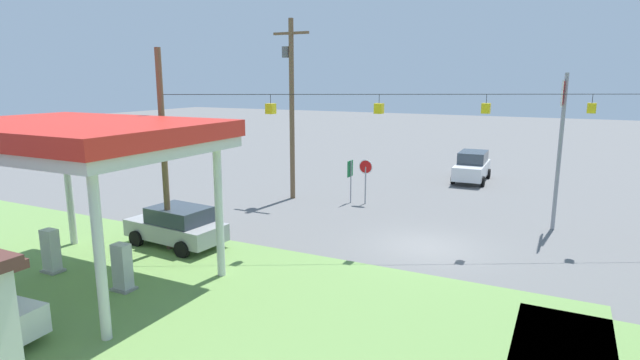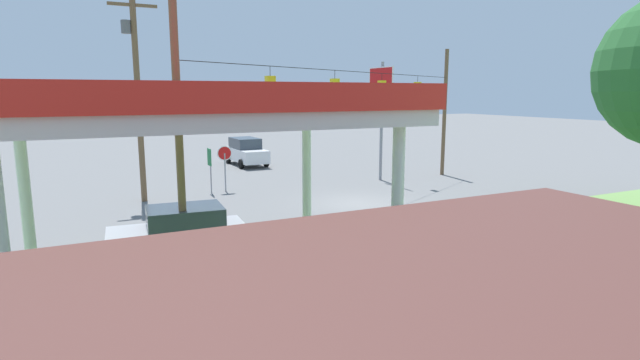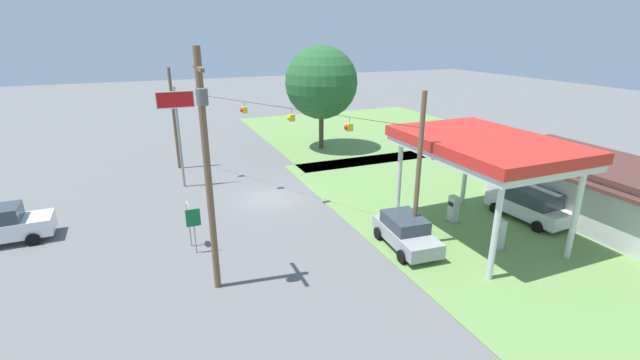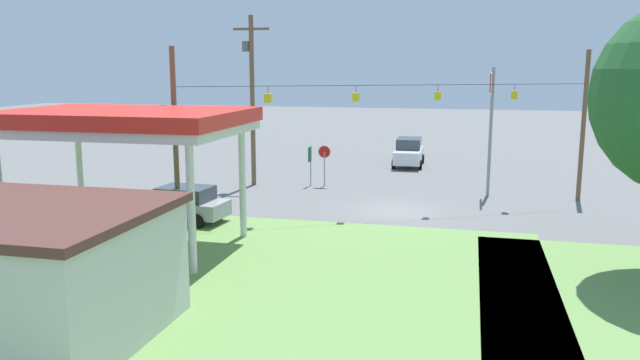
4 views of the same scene
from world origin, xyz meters
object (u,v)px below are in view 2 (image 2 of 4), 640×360
Objects in this scene: gas_station_canopy at (200,107)px; utility_pole_main at (136,85)px; car_at_pumps_front at (180,232)px; car_on_crossroad at (246,151)px; stop_sign_overhead at (381,95)px; route_sign at (210,162)px; fuel_pump_near at (274,269)px; car_at_pumps_rear at (284,349)px; fuel_pump_far at (130,293)px; stop_sign_roadside at (225,158)px.

utility_pole_main is at bearing -90.82° from gas_station_canopy.
utility_pole_main is at bearing -85.53° from car_at_pumps_front.
car_on_crossroad is 11.94m from stop_sign_overhead.
route_sign is at bearing -104.59° from car_at_pumps_front.
fuel_pump_near is 0.37× the size of car_at_pumps_front.
route_sign is (5.02, 9.37, 0.69)m from car_on_crossroad.
stop_sign_overhead is (-14.04, -13.89, 0.19)m from gas_station_canopy.
gas_station_canopy is 1.85× the size of car_at_pumps_rear.
fuel_pump_far is 4.77m from car_at_pumps_rear.
car_on_crossroad is at bearing 69.29° from car_at_pumps_rear.
fuel_pump_near is 4.56m from car_at_pumps_rear.
car_at_pumps_rear is 0.69× the size of stop_sign_overhead.
stop_sign_overhead is at bearing 179.98° from utility_pole_main.
fuel_pump_far is at bearing 111.52° from car_at_pumps_rear.
stop_sign_roadside reaches higher than fuel_pump_near.
gas_station_canopy is 0.90× the size of utility_pole_main.
stop_sign_overhead is at bearing -140.73° from car_at_pumps_front.
utility_pole_main reaches higher than car_at_pumps_rear.
car_at_pumps_front is at bearing 89.90° from utility_pole_main.
gas_station_canopy is 5.93m from car_at_pumps_front.
car_at_pumps_front is 8.59m from car_at_pumps_rear.
car_at_pumps_rear is at bearing 95.25° from car_at_pumps_front.
gas_station_canopy is at bearing 89.18° from utility_pole_main.
car_on_crossroad is 10.65m from route_sign.
stop_sign_roadside is (-2.77, -14.52, 1.05)m from fuel_pump_near.
gas_station_canopy reaches higher than car_at_pumps_rear.
utility_pole_main reaches higher than fuel_pump_near.
gas_station_canopy is 4.56m from fuel_pump_far.
utility_pole_main is (-1.97, -13.89, 4.88)m from fuel_pump_far.
car_at_pumps_front is 11.16m from stop_sign_roadside.
car_at_pumps_rear is (1.48, 4.30, 0.22)m from fuel_pump_near.
route_sign is at bearing 75.68° from car_at_pumps_rear.
fuel_pump_far is 0.65× the size of stop_sign_roadside.
car_on_crossroad reaches higher than fuel_pump_far.
fuel_pump_near is at bearing 96.45° from utility_pole_main.
gas_station_canopy is 13.91m from utility_pole_main.
route_sign is at bearing -110.79° from fuel_pump_far.
car_at_pumps_front reaches higher than fuel_pump_near.
car_on_crossroad is at bearing -109.09° from car_at_pumps_front.
car_at_pumps_rear is at bearing -18.20° from car_on_crossroad.
car_on_crossroad is 2.04× the size of route_sign.
car_at_pumps_rear is at bearing 90.27° from utility_pole_main.
stop_sign_roadside reaches higher than route_sign.
route_sign reaches higher than fuel_pump_near.
car_on_crossroad is 1.96× the size of stop_sign_roadside.
stop_sign_roadside is (4.16, 9.21, 0.80)m from car_on_crossroad.
stop_sign_roadside is 1.04× the size of route_sign.
stop_sign_roadside is at bearing -169.86° from route_sign.
stop_sign_roadside is at bearing -3.79° from stop_sign_overhead.
gas_station_canopy is 3.79× the size of route_sign.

